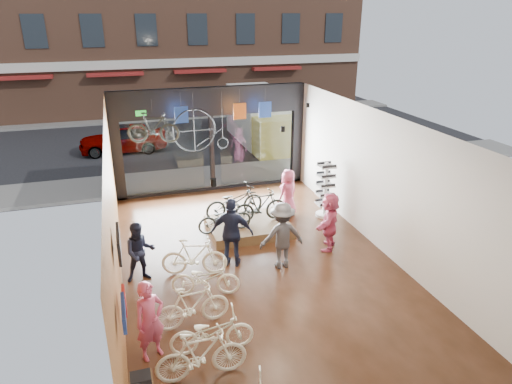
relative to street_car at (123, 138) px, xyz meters
name	(u,v)px	position (x,y,z in m)	size (l,w,h in m)	color
ground_plane	(262,269)	(3.02, -12.00, -0.70)	(7.00, 12.00, 0.04)	black
ceiling	(263,125)	(3.02, -12.00, 3.14)	(7.00, 12.00, 0.04)	black
wall_left	(113,220)	(-0.50, -12.00, 1.22)	(0.04, 12.00, 3.80)	#AF7239
wall_right	(388,186)	(6.54, -12.00, 1.22)	(0.04, 12.00, 3.80)	beige
wall_back	(406,377)	(3.02, -18.02, 1.22)	(7.00, 0.04, 3.80)	beige
storefront	(211,140)	(3.02, -6.00, 1.22)	(7.00, 0.26, 3.80)	black
exit_sign	(141,113)	(0.62, -6.12, 2.37)	(0.35, 0.06, 0.18)	#198C26
street_road	(179,132)	(3.02, 3.00, -0.69)	(30.00, 18.00, 0.02)	black
sidewalk_near	(207,177)	(3.02, -4.80, -0.62)	(30.00, 2.40, 0.12)	slate
sidewalk_far	(170,116)	(3.02, 7.00, -0.62)	(30.00, 2.00, 0.12)	slate
street_car	(123,138)	(0.00, 0.00, 0.00)	(1.60, 3.98, 1.36)	gray
box_truck	(265,120)	(6.69, -1.00, 0.64)	(2.22, 6.67, 2.63)	silver
floor_bike_1	(201,355)	(0.82, -15.27, -0.17)	(0.47, 1.68, 1.01)	white
floor_bike_2	(212,332)	(1.15, -14.63, -0.24)	(0.58, 1.65, 0.87)	white
floor_bike_3	(192,306)	(0.92, -13.74, -0.20)	(0.45, 1.60, 0.96)	white
floor_bike_4	(206,278)	(1.42, -12.68, -0.26)	(0.56, 1.61, 0.84)	white
floor_bike_5	(194,257)	(1.32, -11.73, -0.18)	(0.47, 1.66, 1.00)	white
display_platform	(249,227)	(3.30, -9.82, -0.53)	(2.40, 1.80, 0.30)	#463620
display_bike_left	(225,218)	(2.48, -10.18, 0.03)	(0.55, 1.57, 0.83)	black
display_bike_mid	(260,206)	(3.65, -9.84, 0.12)	(0.47, 1.67, 1.00)	black
display_bike_right	(234,202)	(3.00, -9.28, 0.12)	(0.66, 1.89, 0.99)	black
customer_0	(150,321)	(0.02, -14.44, 0.14)	(0.60, 0.39, 1.65)	#CC4C72
customer_1	(140,252)	(0.02, -11.60, 0.10)	(0.75, 0.59, 1.55)	#161C33
customer_2	(232,233)	(2.35, -11.57, 0.26)	(1.10, 0.46, 1.88)	#161C33
customer_3	(282,236)	(3.55, -12.02, 0.22)	(1.16, 0.67, 1.79)	#3F3F44
customer_4	(288,193)	(4.85, -9.05, 0.11)	(0.77, 0.50, 1.57)	#CC4C72
customer_5	(330,221)	(5.16, -11.47, 0.15)	(1.54, 0.49, 1.67)	#CC4C72
sunglasses_rack	(325,190)	(5.97, -9.45, 0.23)	(0.54, 0.44, 1.82)	white
wall_merch	(129,340)	(-0.36, -15.50, 0.62)	(0.40, 2.40, 2.60)	navy
penny_farthing	(203,131)	(2.55, -7.04, 1.82)	(1.83, 0.06, 1.46)	black
hung_bike	(153,128)	(0.86, -7.80, 2.25)	(0.45, 1.58, 0.95)	black
jersey_left	(181,115)	(1.88, -6.80, 2.37)	(0.45, 0.03, 0.55)	#1E3F99
jersey_mid	(240,111)	(3.88, -6.80, 2.37)	(0.45, 0.03, 0.55)	#CC5919
jersey_right	(265,110)	(4.79, -6.80, 2.37)	(0.45, 0.03, 0.55)	#1E3F99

